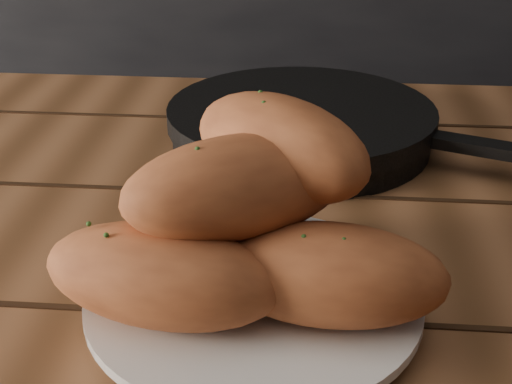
% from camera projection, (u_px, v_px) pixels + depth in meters
% --- Properties ---
extents(counter, '(2.80, 0.60, 0.90)m').
position_uv_depth(counter, '(55.00, 114.00, 1.74)').
color(counter, black).
rests_on(counter, ground).
extents(table, '(1.52, 0.92, 0.75)m').
position_uv_depth(table, '(317.00, 338.00, 0.65)').
color(table, brown).
rests_on(table, ground).
extents(plate, '(0.25, 0.25, 0.02)m').
position_uv_depth(plate, '(254.00, 301.00, 0.53)').
color(plate, white).
rests_on(plate, table).
extents(bread_rolls, '(0.28, 0.23, 0.14)m').
position_uv_depth(bread_rolls, '(252.00, 219.00, 0.50)').
color(bread_rolls, '#BC6234').
rests_on(bread_rolls, plate).
extents(skillet, '(0.42, 0.30, 0.05)m').
position_uv_depth(skillet, '(303.00, 125.00, 0.80)').
color(skillet, black).
rests_on(skillet, table).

